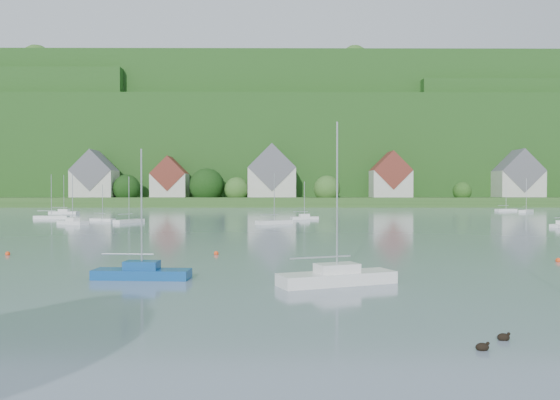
% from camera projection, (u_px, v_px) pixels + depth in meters
% --- Properties ---
extents(far_shore_strip, '(600.00, 60.00, 3.00)m').
position_uv_depth(far_shore_strip, '(258.00, 201.00, 198.58)').
color(far_shore_strip, '#2C531F').
rests_on(far_shore_strip, ground).
extents(forested_ridge, '(620.00, 181.22, 69.89)m').
position_uv_depth(forested_ridge, '(264.00, 154.00, 266.76)').
color(forested_ridge, '#164315').
rests_on(forested_ridge, ground).
extents(village_building_0, '(14.00, 10.40, 16.00)m').
position_uv_depth(village_building_0, '(95.00, 178.00, 185.09)').
color(village_building_0, beige).
rests_on(village_building_0, far_shore_strip).
extents(village_building_1, '(12.00, 9.36, 14.00)m').
position_uv_depth(village_building_1, '(170.00, 180.00, 187.26)').
color(village_building_1, beige).
rests_on(village_building_1, far_shore_strip).
extents(village_building_2, '(16.00, 11.44, 18.00)m').
position_uv_depth(village_building_2, '(272.00, 176.00, 186.46)').
color(village_building_2, beige).
rests_on(village_building_2, far_shore_strip).
extents(village_building_3, '(13.00, 10.40, 15.50)m').
position_uv_depth(village_building_3, '(390.00, 178.00, 184.73)').
color(village_building_3, beige).
rests_on(village_building_3, far_shore_strip).
extents(village_building_4, '(15.00, 10.40, 16.50)m').
position_uv_depth(village_building_4, '(518.00, 178.00, 189.01)').
color(village_building_4, beige).
rests_on(village_building_4, far_shore_strip).
extents(near_sailboat_1, '(5.85, 2.03, 7.76)m').
position_uv_depth(near_sailboat_1, '(142.00, 272.00, 32.70)').
color(near_sailboat_1, navy).
rests_on(near_sailboat_1, ground).
extents(near_sailboat_3, '(6.99, 4.19, 9.13)m').
position_uv_depth(near_sailboat_3, '(337.00, 276.00, 30.78)').
color(near_sailboat_3, white).
rests_on(near_sailboat_3, ground).
extents(mooring_buoy_2, '(0.39, 0.39, 0.39)m').
position_uv_depth(mooring_buoy_2, '(558.00, 262.00, 40.46)').
color(mooring_buoy_2, '#FB4514').
rests_on(mooring_buoy_2, ground).
extents(mooring_buoy_3, '(0.40, 0.40, 0.40)m').
position_uv_depth(mooring_buoy_3, '(216.00, 255.00, 45.04)').
color(mooring_buoy_3, '#FB4514').
rests_on(mooring_buoy_3, ground).
extents(mooring_buoy_5, '(0.39, 0.39, 0.39)m').
position_uv_depth(mooring_buoy_5, '(8.00, 255.00, 44.73)').
color(mooring_buoy_5, '#FB4514').
rests_on(mooring_buoy_5, ground).
extents(duck_pair, '(1.67, 1.49, 0.33)m').
position_uv_depth(duck_pair, '(493.00, 342.00, 18.70)').
color(duck_pair, black).
rests_on(duck_pair, ground).
extents(far_sailboat_cluster, '(200.53, 67.35, 8.71)m').
position_uv_depth(far_sailboat_cluster, '(242.00, 214.00, 112.65)').
color(far_sailboat_cluster, white).
rests_on(far_sailboat_cluster, ground).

